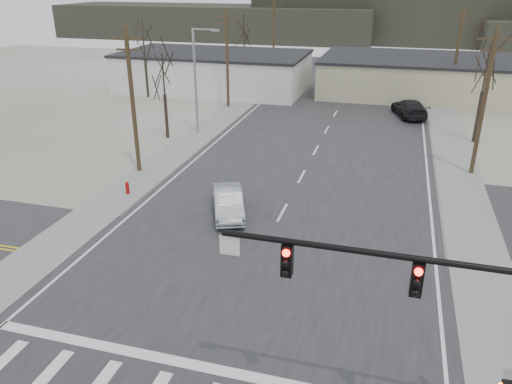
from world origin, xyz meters
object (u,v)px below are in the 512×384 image
car_far_a (409,108)px  fire_hydrant (127,188)px  car_far_b (323,65)px  traffic_signal_mast (455,315)px  sedan_crossing (228,202)px

car_far_a → fire_hydrant: bearing=38.3°
fire_hydrant → car_far_b: 50.41m
traffic_signal_mast → fire_hydrant: size_ratio=10.29×
traffic_signal_mast → car_far_b: bearing=101.6°
fire_hydrant → car_far_a: size_ratio=0.15×
traffic_signal_mast → fire_hydrant: bearing=141.9°
traffic_signal_mast → car_far_a: size_ratio=1.53×
fire_hydrant → sedan_crossing: sedan_crossing is taller
sedan_crossing → car_far_a: (10.16, 26.02, 0.08)m
fire_hydrant → sedan_crossing: (7.20, -1.09, 0.36)m
traffic_signal_mast → sedan_crossing: 17.48m
sedan_crossing → car_far_a: size_ratio=0.80×
traffic_signal_mast → car_far_b: size_ratio=2.46×
car_far_a → traffic_signal_mast: bearing=74.2°
sedan_crossing → car_far_a: 27.94m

